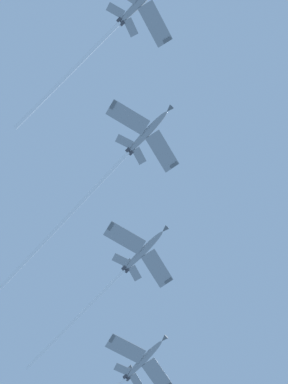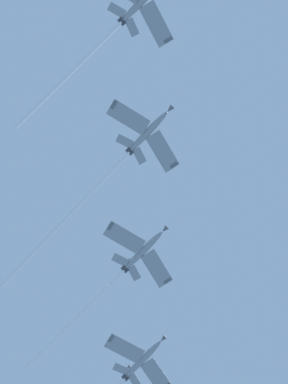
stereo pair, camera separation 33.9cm
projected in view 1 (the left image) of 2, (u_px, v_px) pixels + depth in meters
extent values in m
ellipsoid|color=gray|center=(140.00, 2.00, 120.20)|extent=(2.49, 12.01, 4.54)
cube|color=gray|center=(155.00, 24.00, 121.62)|extent=(9.65, 6.17, 1.16)
cube|color=#595E60|center=(167.00, 40.00, 122.90)|extent=(1.22, 1.90, 0.60)
cube|color=gray|center=(131.00, 27.00, 120.88)|extent=(4.00, 3.01, 0.64)
cube|color=gray|center=(116.00, 10.00, 119.58)|extent=(3.92, 2.58, 0.64)
cube|color=#595E60|center=(123.00, 19.00, 121.57)|extent=(0.41, 3.07, 3.34)
cylinder|color=#38383D|center=(122.00, 23.00, 120.27)|extent=(0.89, 1.24, 1.04)
cylinder|color=#38383D|center=(119.00, 20.00, 120.01)|extent=(0.89, 1.24, 1.04)
cylinder|color=white|center=(67.00, 75.00, 120.23)|extent=(3.05, 29.64, 9.03)
ellipsoid|color=gray|center=(148.00, 132.00, 125.90)|extent=(2.20, 11.96, 4.72)
cone|color=#595E60|center=(169.00, 109.00, 125.92)|extent=(1.29, 1.93, 1.61)
ellipsoid|color=black|center=(154.00, 125.00, 126.49)|extent=(1.15, 2.99, 1.66)
cube|color=gray|center=(162.00, 151.00, 127.28)|extent=(9.63, 5.98, 1.22)
cube|color=#595E60|center=(174.00, 165.00, 128.54)|extent=(1.18, 1.89, 0.63)
cube|color=gray|center=(128.00, 117.00, 124.33)|extent=(9.51, 5.17, 1.22)
cube|color=#595E60|center=(113.00, 105.00, 123.31)|extent=(1.03, 1.86, 0.63)
cube|color=gray|center=(139.00, 156.00, 126.52)|extent=(4.00, 2.94, 0.67)
cube|color=gray|center=(124.00, 141.00, 125.26)|extent=(3.94, 2.65, 0.67)
cube|color=#595E60|center=(131.00, 147.00, 127.24)|extent=(0.34, 3.10, 3.37)
cylinder|color=#38383D|center=(131.00, 153.00, 125.92)|extent=(0.86, 1.23, 1.05)
cylinder|color=#38383D|center=(128.00, 150.00, 125.67)|extent=(0.86, 1.23, 1.05)
cylinder|color=white|center=(65.00, 220.00, 125.74)|extent=(2.79, 38.60, 12.18)
ellipsoid|color=gray|center=(144.00, 251.00, 130.43)|extent=(2.47, 12.01, 4.54)
cone|color=#595E60|center=(165.00, 229.00, 130.38)|extent=(1.33, 1.95, 1.59)
ellipsoid|color=black|center=(150.00, 243.00, 130.99)|extent=(1.21, 3.00, 1.62)
cube|color=gray|center=(157.00, 269.00, 131.84)|extent=(9.65, 6.15, 1.16)
cube|color=#595E60|center=(168.00, 281.00, 133.12)|extent=(1.22, 1.90, 0.60)
cube|color=gray|center=(125.00, 238.00, 128.83)|extent=(9.47, 5.00, 1.16)
cube|color=#595E60|center=(111.00, 226.00, 127.78)|extent=(0.99, 1.86, 0.60)
cube|color=gray|center=(135.00, 273.00, 131.11)|extent=(4.00, 3.00, 0.64)
cube|color=gray|center=(121.00, 260.00, 129.81)|extent=(3.92, 2.59, 0.64)
cube|color=#595E60|center=(127.00, 264.00, 131.80)|extent=(0.40, 3.07, 3.34)
cylinder|color=#38383D|center=(127.00, 271.00, 130.50)|extent=(0.88, 1.23, 1.04)
cylinder|color=#38383D|center=(124.00, 268.00, 130.24)|extent=(0.88, 1.23, 1.04)
cylinder|color=white|center=(76.00, 319.00, 130.47)|extent=(2.93, 30.03, 9.06)
ellipsoid|color=gray|center=(144.00, 359.00, 136.18)|extent=(2.31, 12.00, 4.55)
cone|color=#595E60|center=(164.00, 339.00, 136.12)|extent=(1.31, 1.93, 1.59)
ellipsoid|color=black|center=(150.00, 352.00, 136.74)|extent=(1.17, 2.99, 1.62)
cube|color=gray|center=(157.00, 375.00, 137.58)|extent=(9.64, 6.05, 1.16)
cube|color=gray|center=(126.00, 349.00, 134.61)|extent=(9.49, 5.11, 1.16)
cube|color=#595E60|center=(112.00, 339.00, 133.58)|extent=(1.01, 1.86, 0.60)
cube|color=gray|center=(136.00, 380.00, 136.87)|extent=(4.00, 2.97, 0.64)
cube|color=gray|center=(122.00, 369.00, 135.59)|extent=(3.93, 2.63, 0.64)
cube|color=#595E60|center=(129.00, 371.00, 137.57)|extent=(0.36, 3.07, 3.34)
cylinder|color=#38383D|center=(128.00, 379.00, 136.27)|extent=(0.87, 1.22, 1.04)
cylinder|color=#38383D|center=(125.00, 376.00, 136.02)|extent=(0.87, 1.22, 1.04)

